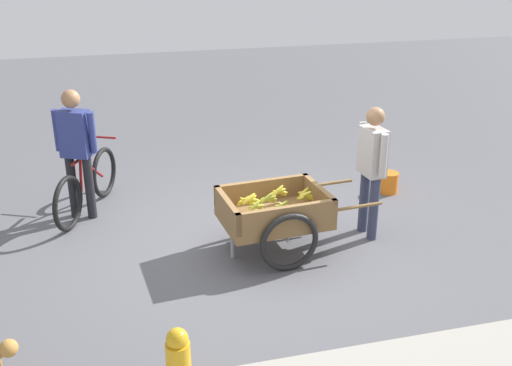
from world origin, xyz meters
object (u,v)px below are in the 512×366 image
object	(u,v)px
cyclist_person	(76,143)
fruit_cart	(275,214)
vendor_person	(372,162)
bicycle	(87,185)
plastic_bucket	(389,183)

from	to	relation	value
cyclist_person	fruit_cart	bearing A→B (deg)	145.03
fruit_cart	vendor_person	world-z (taller)	vendor_person
vendor_person	bicycle	world-z (taller)	vendor_person
fruit_cart	plastic_bucket	world-z (taller)	fruit_cart
cyclist_person	bicycle	bearing A→B (deg)	-115.48
cyclist_person	plastic_bucket	distance (m)	4.03
fruit_cart	cyclist_person	distance (m)	2.51
vendor_person	cyclist_person	xyz separation A→B (m)	(3.15, -1.31, 0.05)
plastic_bucket	fruit_cart	bearing A→B (deg)	31.13
fruit_cart	bicycle	bearing A→B (deg)	-38.42
bicycle	plastic_bucket	world-z (taller)	bicycle
bicycle	plastic_bucket	xyz separation A→B (m)	(-3.88, 0.39, -0.21)
cyclist_person	plastic_bucket	xyz separation A→B (m)	(-3.94, 0.25, -0.81)
bicycle	fruit_cart	bearing A→B (deg)	141.58
fruit_cart	vendor_person	bearing A→B (deg)	-175.13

